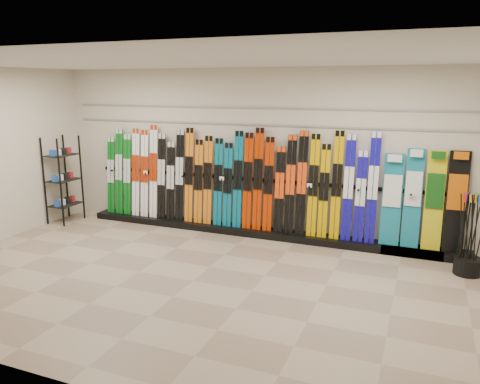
% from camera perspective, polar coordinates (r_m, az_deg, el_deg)
% --- Properties ---
extents(floor, '(8.00, 8.00, 0.00)m').
position_cam_1_polar(floor, '(6.73, -5.77, -10.72)').
color(floor, gray).
rests_on(floor, ground).
extents(back_wall, '(8.00, 0.00, 8.00)m').
position_cam_1_polar(back_wall, '(8.55, 1.77, 4.88)').
color(back_wall, beige).
rests_on(back_wall, floor).
extents(ceiling, '(8.00, 8.00, 0.00)m').
position_cam_1_polar(ceiling, '(6.18, -6.42, 15.68)').
color(ceiling, silver).
rests_on(ceiling, back_wall).
extents(ski_rack_base, '(8.00, 0.40, 0.12)m').
position_cam_1_polar(ski_rack_base, '(8.59, 2.61, -4.95)').
color(ski_rack_base, black).
rests_on(ski_rack_base, floor).
extents(skis, '(5.37, 0.19, 1.84)m').
position_cam_1_polar(skis, '(8.62, -1.39, 1.38)').
color(skis, '#0A6617').
rests_on(skis, ski_rack_base).
extents(snowboards, '(1.27, 0.24, 1.59)m').
position_cam_1_polar(snowboards, '(8.02, 21.49, -0.94)').
color(snowboards, '#14728C').
rests_on(snowboards, ski_rack_base).
extents(accessory_rack, '(0.40, 0.60, 1.72)m').
position_cam_1_polar(accessory_rack, '(9.93, -20.74, 1.42)').
color(accessory_rack, black).
rests_on(accessory_rack, floor).
extents(pole_bin, '(0.38, 0.38, 0.25)m').
position_cam_1_polar(pole_bin, '(7.63, 25.97, -8.12)').
color(pole_bin, black).
rests_on(pole_bin, floor).
extents(ski_poles, '(0.39, 0.24, 1.18)m').
position_cam_1_polar(ski_poles, '(7.48, 26.11, -4.61)').
color(ski_poles, black).
rests_on(ski_poles, pole_bin).
extents(slatwall_rail_0, '(7.60, 0.02, 0.03)m').
position_cam_1_polar(slatwall_rail_0, '(8.47, 1.74, 8.21)').
color(slatwall_rail_0, gray).
rests_on(slatwall_rail_0, back_wall).
extents(slatwall_rail_1, '(7.60, 0.02, 0.03)m').
position_cam_1_polar(slatwall_rail_1, '(8.45, 1.76, 10.24)').
color(slatwall_rail_1, gray).
rests_on(slatwall_rail_1, back_wall).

